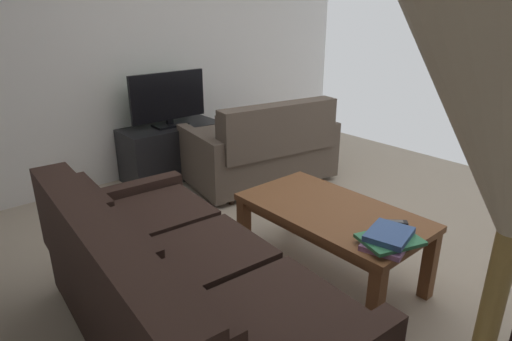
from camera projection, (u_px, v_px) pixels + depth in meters
The scene contains 10 objects.
ground_plane at pixel (345, 255), 3.04m from camera, with size 4.83×4.90×0.01m, color tan.
wall_right at pixel (159, 35), 4.25m from camera, with size 0.12×4.90×2.74m, color silver.
sofa_main at pixel (174, 294), 2.04m from camera, with size 1.88×1.00×0.84m.
loveseat_near at pixel (262, 148), 4.14m from camera, with size 1.02×1.47×0.84m.
coffee_table at pixel (332, 219), 2.66m from camera, with size 1.14×0.63×0.48m.
floor_lamp at pixel (509, 238), 0.50m from camera, with size 0.31×0.31×1.65m.
tv_stand at pixel (172, 151), 4.35m from camera, with size 0.46×0.98×0.53m.
flat_tv at pixel (168, 99), 4.16m from camera, with size 0.20×0.79×0.52m.
book_stack at pixel (388, 239), 2.22m from camera, with size 0.30×0.35×0.08m.
tv_remote at pixel (393, 223), 2.44m from camera, with size 0.15×0.14×0.02m.
Camera 1 is at (-1.57, 2.20, 1.64)m, focal length 30.31 mm.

